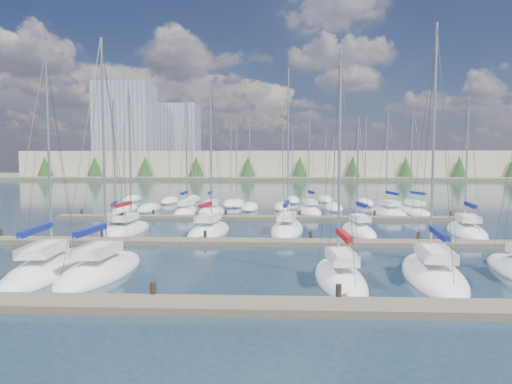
{
  "coord_description": "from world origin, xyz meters",
  "views": [
    {
      "loc": [
        1.25,
        -15.08,
        6.04
      ],
      "look_at": [
        0.0,
        14.0,
        4.0
      ],
      "focal_mm": 30.0,
      "sensor_mm": 36.0,
      "label": 1
    }
  ],
  "objects_px": {
    "sailboat_h": "(115,230)",
    "sailboat_e": "(433,274)",
    "sailboat_n": "(186,212)",
    "sailboat_b": "(47,268)",
    "sailboat_p": "(310,211)",
    "sailboat_j": "(209,231)",
    "sailboat_r": "(413,212)",
    "sailboat_c": "(101,270)",
    "sailboat_m": "(466,231)",
    "sailboat_k": "(287,229)",
    "sailboat_i": "(128,230)",
    "sailboat_q": "(388,213)",
    "sailboat_o": "(211,211)",
    "sailboat_d": "(340,278)",
    "sailboat_l": "(359,231)"
  },
  "relations": [
    {
      "from": "sailboat_h",
      "to": "sailboat_e",
      "type": "height_order",
      "value": "sailboat_e"
    },
    {
      "from": "sailboat_e",
      "to": "sailboat_n",
      "type": "bearing_deg",
      "value": 133.52
    },
    {
      "from": "sailboat_n",
      "to": "sailboat_b",
      "type": "height_order",
      "value": "sailboat_n"
    },
    {
      "from": "sailboat_p",
      "to": "sailboat_j",
      "type": "bearing_deg",
      "value": -129.75
    },
    {
      "from": "sailboat_r",
      "to": "sailboat_c",
      "type": "height_order",
      "value": "sailboat_c"
    },
    {
      "from": "sailboat_m",
      "to": "sailboat_e",
      "type": "bearing_deg",
      "value": -107.57
    },
    {
      "from": "sailboat_k",
      "to": "sailboat_b",
      "type": "distance_m",
      "value": 20.08
    },
    {
      "from": "sailboat_i",
      "to": "sailboat_p",
      "type": "bearing_deg",
      "value": 45.18
    },
    {
      "from": "sailboat_m",
      "to": "sailboat_n",
      "type": "relative_size",
      "value": 0.86
    },
    {
      "from": "sailboat_e",
      "to": "sailboat_q",
      "type": "bearing_deg",
      "value": 88.63
    },
    {
      "from": "sailboat_h",
      "to": "sailboat_o",
      "type": "bearing_deg",
      "value": 49.45
    },
    {
      "from": "sailboat_n",
      "to": "sailboat_d",
      "type": "bearing_deg",
      "value": -63.46
    },
    {
      "from": "sailboat_r",
      "to": "sailboat_k",
      "type": "height_order",
      "value": "sailboat_k"
    },
    {
      "from": "sailboat_c",
      "to": "sailboat_b",
      "type": "distance_m",
      "value": 3.13
    },
    {
      "from": "sailboat_c",
      "to": "sailboat_j",
      "type": "distance_m",
      "value": 13.89
    },
    {
      "from": "sailboat_c",
      "to": "sailboat_d",
      "type": "relative_size",
      "value": 1.09
    },
    {
      "from": "sailboat_r",
      "to": "sailboat_p",
      "type": "bearing_deg",
      "value": 167.09
    },
    {
      "from": "sailboat_d",
      "to": "sailboat_p",
      "type": "distance_m",
      "value": 29.5
    },
    {
      "from": "sailboat_i",
      "to": "sailboat_m",
      "type": "bearing_deg",
      "value": 4.97
    },
    {
      "from": "sailboat_q",
      "to": "sailboat_i",
      "type": "xyz_separation_m",
      "value": [
        -25.84,
        -14.21,
        0.02
      ]
    },
    {
      "from": "sailboat_j",
      "to": "sailboat_i",
      "type": "xyz_separation_m",
      "value": [
        -7.02,
        0.08,
        0.01
      ]
    },
    {
      "from": "sailboat_r",
      "to": "sailboat_q",
      "type": "xyz_separation_m",
      "value": [
        -2.91,
        -0.14,
        -0.02
      ]
    },
    {
      "from": "sailboat_l",
      "to": "sailboat_d",
      "type": "distance_m",
      "value": 15.42
    },
    {
      "from": "sailboat_q",
      "to": "sailboat_i",
      "type": "distance_m",
      "value": 29.49
    },
    {
      "from": "sailboat_e",
      "to": "sailboat_q",
      "type": "distance_m",
      "value": 28.11
    },
    {
      "from": "sailboat_m",
      "to": "sailboat_k",
      "type": "height_order",
      "value": "sailboat_k"
    },
    {
      "from": "sailboat_m",
      "to": "sailboat_d",
      "type": "distance_m",
      "value": 20.08
    },
    {
      "from": "sailboat_q",
      "to": "sailboat_c",
      "type": "height_order",
      "value": "sailboat_c"
    },
    {
      "from": "sailboat_m",
      "to": "sailboat_p",
      "type": "xyz_separation_m",
      "value": [
        -12.14,
        14.19,
        0.01
      ]
    },
    {
      "from": "sailboat_o",
      "to": "sailboat_e",
      "type": "distance_m",
      "value": 31.97
    },
    {
      "from": "sailboat_l",
      "to": "sailboat_q",
      "type": "xyz_separation_m",
      "value": [
        6.1,
        13.78,
        -0.01
      ]
    },
    {
      "from": "sailboat_p",
      "to": "sailboat_d",
      "type": "bearing_deg",
      "value": -98.53
    },
    {
      "from": "sailboat_o",
      "to": "sailboat_m",
      "type": "bearing_deg",
      "value": -32.6
    },
    {
      "from": "sailboat_e",
      "to": "sailboat_j",
      "type": "height_order",
      "value": "sailboat_e"
    },
    {
      "from": "sailboat_m",
      "to": "sailboat_j",
      "type": "bearing_deg",
      "value": -165.97
    },
    {
      "from": "sailboat_m",
      "to": "sailboat_q",
      "type": "height_order",
      "value": "sailboat_q"
    },
    {
      "from": "sailboat_r",
      "to": "sailboat_c",
      "type": "relative_size",
      "value": 0.96
    },
    {
      "from": "sailboat_o",
      "to": "sailboat_e",
      "type": "bearing_deg",
      "value": -63.36
    },
    {
      "from": "sailboat_c",
      "to": "sailboat_l",
      "type": "bearing_deg",
      "value": 43.32
    },
    {
      "from": "sailboat_b",
      "to": "sailboat_c",
      "type": "bearing_deg",
      "value": -10.28
    },
    {
      "from": "sailboat_q",
      "to": "sailboat_n",
      "type": "bearing_deg",
      "value": 176.51
    },
    {
      "from": "sailboat_e",
      "to": "sailboat_i",
      "type": "relative_size",
      "value": 1.07
    },
    {
      "from": "sailboat_o",
      "to": "sailboat_i",
      "type": "relative_size",
      "value": 1.17
    },
    {
      "from": "sailboat_m",
      "to": "sailboat_b",
      "type": "xyz_separation_m",
      "value": [
        -28.9,
        -14.03,
        -0.0
      ]
    },
    {
      "from": "sailboat_d",
      "to": "sailboat_p",
      "type": "xyz_separation_m",
      "value": [
        0.87,
        29.49,
        -0.0
      ]
    },
    {
      "from": "sailboat_k",
      "to": "sailboat_d",
      "type": "relative_size",
      "value": 1.21
    },
    {
      "from": "sailboat_m",
      "to": "sailboat_j",
      "type": "relative_size",
      "value": 0.89
    },
    {
      "from": "sailboat_r",
      "to": "sailboat_c",
      "type": "distance_m",
      "value": 37.78
    },
    {
      "from": "sailboat_e",
      "to": "sailboat_r",
      "type": "relative_size",
      "value": 1.08
    },
    {
      "from": "sailboat_l",
      "to": "sailboat_i",
      "type": "bearing_deg",
      "value": 175.68
    }
  ]
}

